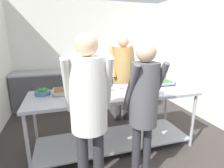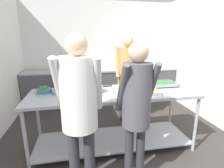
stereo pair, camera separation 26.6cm
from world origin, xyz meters
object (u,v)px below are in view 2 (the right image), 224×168
at_px(guest_serving_left, 79,102).
at_px(guest_serving_right, 137,101).
at_px(broccoli_bowl, 44,90).
at_px(sauce_pan, 96,89).
at_px(cook_behind_counter, 127,71).
at_px(plate_stack, 115,88).
at_px(serving_tray_vegetables, 162,84).
at_px(serving_tray_greens, 67,90).
at_px(water_bottle, 83,65).
at_px(serving_tray_roast, 145,93).

relative_size(guest_serving_left, guest_serving_right, 1.05).
distance_m(broccoli_bowl, sauce_pan, 0.76).
bearing_deg(cook_behind_counter, plate_stack, -119.87).
relative_size(sauce_pan, serving_tray_vegetables, 0.83).
bearing_deg(guest_serving_left, serving_tray_greens, 100.29).
bearing_deg(water_bottle, serving_tray_greens, -98.82).
distance_m(sauce_pan, guest_serving_left, 0.85).
bearing_deg(sauce_pan, cook_behind_counter, 48.56).
height_order(serving_tray_roast, water_bottle, water_bottle).
bearing_deg(serving_tray_vegetables, guest_serving_right, -128.92).
relative_size(serving_tray_greens, serving_tray_vegetables, 0.88).
relative_size(plate_stack, serving_tray_vegetables, 0.51).
distance_m(serving_tray_greens, cook_behind_counter, 1.33).
relative_size(guest_serving_left, cook_behind_counter, 1.00).
bearing_deg(broccoli_bowl, sauce_pan, -10.09).
bearing_deg(serving_tray_greens, serving_tray_roast, -17.57).
xyz_separation_m(serving_tray_vegetables, guest_serving_right, (-0.79, -0.98, 0.10)).
xyz_separation_m(serving_tray_greens, cook_behind_counter, (1.13, 0.69, 0.13)).
height_order(serving_tray_roast, cook_behind_counter, cook_behind_counter).
bearing_deg(sauce_pan, broccoli_bowl, 169.91).
distance_m(broccoli_bowl, water_bottle, 2.05).
xyz_separation_m(serving_tray_roast, serving_tray_vegetables, (0.46, 0.40, 0.00)).
xyz_separation_m(plate_stack, guest_serving_left, (-0.57, -0.95, 0.15)).
distance_m(serving_tray_vegetables, water_bottle, 2.28).
bearing_deg(broccoli_bowl, cook_behind_counter, 24.91).
xyz_separation_m(plate_stack, serving_tray_vegetables, (0.82, 0.04, 0.01)).
distance_m(serving_tray_roast, water_bottle, 2.44).
bearing_deg(serving_tray_roast, serving_tray_vegetables, 40.87).
xyz_separation_m(serving_tray_roast, guest_serving_left, (-0.93, -0.59, 0.14)).
bearing_deg(cook_behind_counter, serving_tray_vegetables, -55.94).
height_order(broccoli_bowl, guest_serving_left, guest_serving_left).
bearing_deg(guest_serving_right, serving_tray_greens, 129.66).
relative_size(broccoli_bowl, serving_tray_greens, 0.54).
relative_size(sauce_pan, guest_serving_left, 0.21).
relative_size(sauce_pan, plate_stack, 1.62).
height_order(guest_serving_left, guest_serving_right, guest_serving_left).
relative_size(serving_tray_roast, cook_behind_counter, 0.24).
xyz_separation_m(serving_tray_greens, guest_serving_left, (0.17, -0.93, 0.14)).
xyz_separation_m(serving_tray_roast, cook_behind_counter, (0.03, 1.04, 0.13)).
xyz_separation_m(sauce_pan, guest_serving_right, (0.36, -0.80, 0.08)).
height_order(cook_behind_counter, water_bottle, cook_behind_counter).
height_order(plate_stack, cook_behind_counter, cook_behind_counter).
xyz_separation_m(broccoli_bowl, guest_serving_right, (1.10, -0.94, 0.09)).
relative_size(serving_tray_greens, sauce_pan, 1.06).
height_order(guest_serving_left, water_bottle, guest_serving_left).
bearing_deg(serving_tray_vegetables, serving_tray_roast, -139.13).
bearing_deg(broccoli_bowl, serving_tray_roast, -13.98).
bearing_deg(plate_stack, cook_behind_counter, 60.13).
relative_size(plate_stack, serving_tray_roast, 0.55).
height_order(guest_serving_right, cook_behind_counter, cook_behind_counter).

